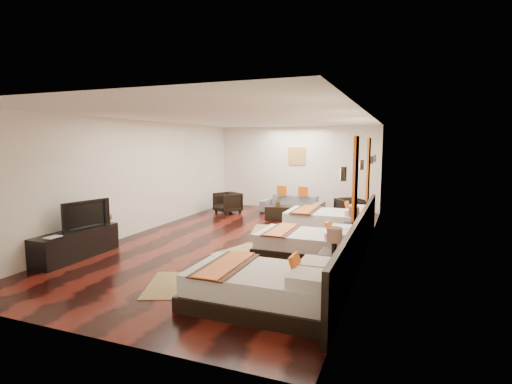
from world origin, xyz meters
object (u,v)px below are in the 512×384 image
at_px(sofa, 292,204).
at_px(armchair_left, 228,203).
at_px(coffee_table, 282,213).
at_px(bed_near, 263,287).
at_px(armchair_right, 350,209).
at_px(nightstand_a, 334,264).
at_px(table_plant, 278,201).
at_px(bed_mid, 307,244).
at_px(figurine, 104,215).
at_px(tv_console, 77,244).
at_px(tv, 84,215).
at_px(book, 49,237).
at_px(nightstand_b, 353,232).
at_px(bed_far, 328,221).

distance_m(sofa, armchair_left, 2.08).
bearing_deg(armchair_left, coffee_table, 20.26).
xyz_separation_m(bed_near, coffee_table, (-1.57, 5.94, -0.07)).
bearing_deg(armchair_right, sofa, 126.99).
height_order(nightstand_a, table_plant, nightstand_a).
xyz_separation_m(armchair_right, table_plant, (-2.00, -0.64, 0.21)).
distance_m(bed_mid, figurine, 4.33).
xyz_separation_m(figurine, armchair_left, (0.66, 4.75, -0.38)).
bearing_deg(coffee_table, tv_console, -117.09).
xyz_separation_m(tv_console, armchair_right, (4.50, 5.74, 0.05)).
xyz_separation_m(bed_mid, sofa, (-1.57, 4.45, 0.04)).
distance_m(armchair_right, coffee_table, 1.97).
height_order(tv, coffee_table, tv).
bearing_deg(sofa, book, -107.19).
bearing_deg(bed_mid, tv, -159.31).
height_order(nightstand_a, armchair_left, nightstand_a).
xyz_separation_m(nightstand_b, book, (-4.95, -3.50, 0.26)).
bearing_deg(table_plant, bed_far, -33.05).
relative_size(nightstand_a, tv_console, 0.51).
bearing_deg(tv, table_plant, -13.85).
bearing_deg(tv_console, armchair_left, 83.24).
bearing_deg(tv, bed_near, -90.70).
bearing_deg(nightstand_a, bed_far, 101.84).
xyz_separation_m(tv, armchair_left, (0.61, 5.35, -0.51)).
xyz_separation_m(nightstand_b, tv_console, (-4.95, -2.88, -0.03)).
bearing_deg(coffee_table, tv, -117.43).
relative_size(tv, armchair_right, 1.41).
height_order(nightstand_b, sofa, nightstand_b).
bearing_deg(armchair_right, armchair_left, 143.57).
bearing_deg(sofa, figurine, -111.98).
xyz_separation_m(armchair_left, armchair_right, (3.84, 0.21, -0.01)).
distance_m(nightstand_a, tv, 4.93).
height_order(bed_far, armchair_right, bed_far).
relative_size(nightstand_a, table_plant, 3.39).
xyz_separation_m(coffee_table, table_plant, (-0.12, -0.04, 0.33)).
bearing_deg(nightstand_b, bed_far, 123.95).
bearing_deg(tv, coffee_table, -14.82).
bearing_deg(nightstand_b, sofa, 125.10).
xyz_separation_m(bed_mid, nightstand_b, (0.75, 1.15, 0.05)).
bearing_deg(sofa, coffee_table, -86.07).
bearing_deg(armchair_left, tv_console, -65.29).
relative_size(bed_mid, bed_far, 0.91).
bearing_deg(nightstand_a, sofa, 111.94).
relative_size(figurine, table_plant, 1.21).
bearing_deg(tv, figurine, 17.32).
bearing_deg(armchair_left, tv, -64.98).
height_order(tv, figurine, tv).
xyz_separation_m(bed_mid, nightstand_a, (0.75, -1.31, 0.07)).
xyz_separation_m(figurine, sofa, (2.63, 5.40, -0.42)).
distance_m(nightstand_a, figurine, 4.97).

